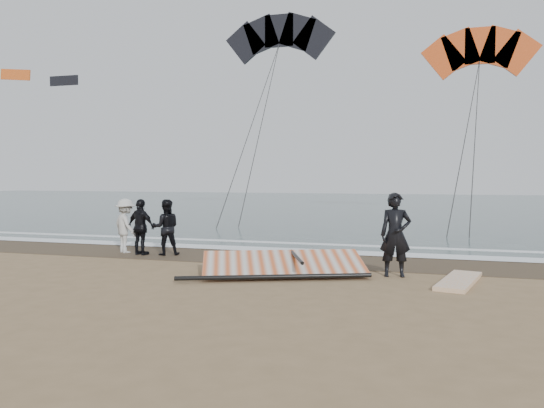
{
  "coord_description": "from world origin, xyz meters",
  "views": [
    {
      "loc": [
        3.36,
        -9.78,
        2.3
      ],
      "look_at": [
        -0.43,
        3.0,
        1.6
      ],
      "focal_mm": 35.0,
      "sensor_mm": 36.0,
      "label": 1
    }
  ],
  "objects_px": {
    "man_main": "(395,235)",
    "board_cream": "(280,265)",
    "sail_rig": "(283,266)",
    "board_white": "(459,281)"
  },
  "relations": [
    {
      "from": "man_main",
      "to": "sail_rig",
      "type": "xyz_separation_m",
      "value": [
        -2.55,
        -0.46,
        -0.77
      ]
    },
    {
      "from": "man_main",
      "to": "board_white",
      "type": "bearing_deg",
      "value": -25.83
    },
    {
      "from": "man_main",
      "to": "sail_rig",
      "type": "relative_size",
      "value": 0.48
    },
    {
      "from": "man_main",
      "to": "sail_rig",
      "type": "height_order",
      "value": "man_main"
    },
    {
      "from": "board_cream",
      "to": "sail_rig",
      "type": "bearing_deg",
      "value": -75.24
    },
    {
      "from": "board_white",
      "to": "board_cream",
      "type": "relative_size",
      "value": 1.02
    },
    {
      "from": "man_main",
      "to": "sail_rig",
      "type": "distance_m",
      "value": 2.7
    },
    {
      "from": "board_white",
      "to": "board_cream",
      "type": "bearing_deg",
      "value": -178.18
    },
    {
      "from": "man_main",
      "to": "board_cream",
      "type": "height_order",
      "value": "man_main"
    },
    {
      "from": "man_main",
      "to": "board_cream",
      "type": "xyz_separation_m",
      "value": [
        -2.87,
        0.48,
        -0.92
      ]
    }
  ]
}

